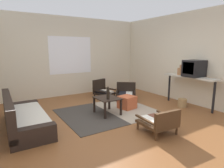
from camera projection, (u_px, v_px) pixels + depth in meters
The scene contains 15 objects.
ground_plane at pixel (120, 121), 4.36m from camera, with size 7.80×7.80×0.00m, color brown.
far_wall_with_window at pixel (70, 57), 6.65m from camera, with size 5.60×0.13×2.70m.
side_wall_right at pixel (186, 58), 5.76m from camera, with size 0.12×6.60×2.70m, color beige.
area_rug at pixel (109, 112), 4.94m from camera, with size 2.38×1.92×0.01m.
couch at pixel (23, 118), 3.92m from camera, with size 0.80×1.96×0.69m.
coffee_table at pixel (107, 101), 4.75m from camera, with size 0.53×0.63×0.43m.
armchair_by_window at pixel (103, 90), 6.35m from camera, with size 0.70×0.69×0.61m.
armchair_striped_foreground at pixel (159, 121), 3.68m from camera, with size 0.65×0.68×0.51m.
armchair_corner at pixel (126, 92), 6.16m from camera, with size 0.84×0.84×0.54m.
ottoman_orange at pixel (127, 102), 5.23m from camera, with size 0.40×0.40×0.35m, color #BC5633.
console_shelf at pixel (190, 80), 5.33m from camera, with size 0.37×1.55×0.87m.
crt_television at pixel (194, 68), 5.18m from camera, with size 0.53×0.43×0.45m.
clay_vase at pixel (181, 71), 5.54m from camera, with size 0.22×0.22×0.29m.
glass_bottle at pixel (108, 94), 4.56m from camera, with size 0.07×0.07×0.31m.
wicker_basket at pixel (182, 103), 5.36m from camera, with size 0.24×0.24×0.24m, color #9E7A4C.
Camera 1 is at (-2.36, -3.39, 1.63)m, focal length 30.45 mm.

